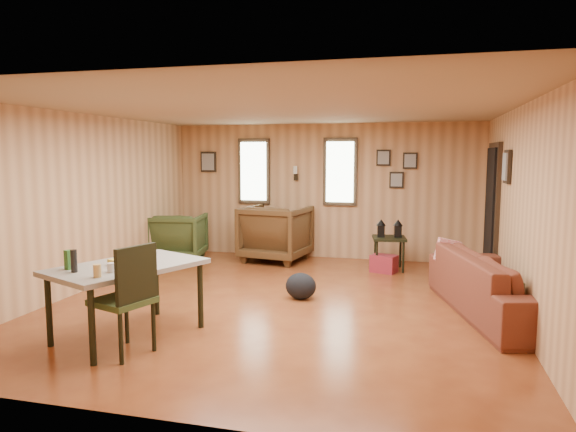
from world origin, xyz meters
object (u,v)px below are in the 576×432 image
(sofa, at_px, (499,275))
(recliner_brown, at_px, (276,230))
(recliner_green, at_px, (178,234))
(dining_table, at_px, (126,271))
(end_table, at_px, (259,237))
(side_table, at_px, (389,235))

(sofa, distance_m, recliner_brown, 4.06)
(recliner_green, relative_size, dining_table, 0.53)
(end_table, bearing_deg, sofa, -35.29)
(end_table, bearing_deg, recliner_brown, -38.11)
(sofa, distance_m, recliner_green, 5.41)
(sofa, height_order, end_table, sofa)
(recliner_green, bearing_deg, dining_table, 98.74)
(recliner_green, distance_m, side_table, 3.67)
(side_table, bearing_deg, recliner_brown, 172.97)
(recliner_green, relative_size, side_table, 1.10)
(sofa, distance_m, end_table, 4.58)
(sofa, xyz_separation_m, end_table, (-3.74, 2.65, -0.12))
(end_table, height_order, dining_table, dining_table)
(sofa, relative_size, end_table, 3.86)
(recliner_brown, height_order, dining_table, recliner_brown)
(sofa, xyz_separation_m, recliner_brown, (-3.33, 2.32, 0.07))
(recliner_brown, relative_size, end_table, 1.72)
(recliner_brown, height_order, recliner_green, recliner_brown)
(recliner_brown, xyz_separation_m, dining_table, (-0.44, -4.04, 0.14))
(end_table, bearing_deg, side_table, -13.40)
(recliner_brown, bearing_deg, side_table, -178.06)
(sofa, xyz_separation_m, dining_table, (-3.76, -1.72, 0.21))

